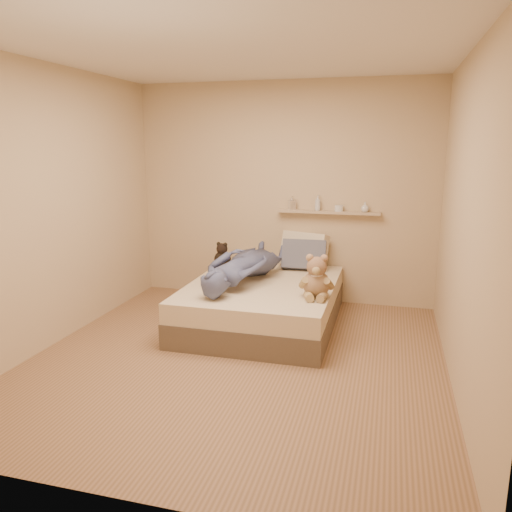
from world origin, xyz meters
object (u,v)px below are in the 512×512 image
(bed, at_px, (263,303))
(teddy_bear, at_px, (316,280))
(pillow_cream, at_px, (304,250))
(game_console, at_px, (216,282))
(wall_shelf, at_px, (328,212))
(dark_plush, at_px, (222,257))
(pillow_grey, at_px, (304,255))
(person, at_px, (243,265))

(bed, xyz_separation_m, teddy_bear, (0.61, -0.37, 0.40))
(teddy_bear, height_order, pillow_cream, teddy_bear)
(game_console, xyz_separation_m, wall_shelf, (0.87, 1.49, 0.51))
(dark_plush, bearing_deg, pillow_grey, 9.55)
(pillow_cream, distance_m, wall_shelf, 0.53)
(pillow_grey, distance_m, person, 0.88)
(person, bearing_deg, dark_plush, -42.95)
(teddy_bear, relative_size, pillow_cream, 0.78)
(game_console, bearing_deg, pillow_cream, 66.86)
(teddy_bear, distance_m, wall_shelf, 1.36)
(pillow_grey, xyz_separation_m, person, (-0.52, -0.71, 0.02))
(bed, bearing_deg, pillow_grey, 65.48)
(pillow_grey, relative_size, person, 0.32)
(person, bearing_deg, bed, -166.08)
(pillow_cream, bearing_deg, person, -120.45)
(teddy_bear, xyz_separation_m, wall_shelf, (-0.06, 1.28, 0.47))
(pillow_cream, bearing_deg, bed, -109.14)
(bed, relative_size, pillow_grey, 3.80)
(bed, distance_m, pillow_cream, 0.98)
(pillow_cream, height_order, wall_shelf, wall_shelf)
(pillow_grey, bearing_deg, bed, -114.52)
(dark_plush, distance_m, pillow_cream, 0.97)
(teddy_bear, relative_size, wall_shelf, 0.36)
(bed, xyz_separation_m, dark_plush, (-0.63, 0.53, 0.36))
(teddy_bear, height_order, dark_plush, teddy_bear)
(dark_plush, height_order, wall_shelf, wall_shelf)
(person, distance_m, wall_shelf, 1.28)
(wall_shelf, bearing_deg, pillow_grey, -137.05)
(teddy_bear, height_order, pillow_grey, teddy_bear)
(person, bearing_deg, pillow_cream, -110.90)
(teddy_bear, distance_m, dark_plush, 1.54)
(bed, xyz_separation_m, person, (-0.21, -0.02, 0.41))
(game_console, bearing_deg, person, 79.37)
(dark_plush, height_order, person, person)
(bed, xyz_separation_m, pillow_cream, (0.29, 0.83, 0.43))
(teddy_bear, distance_m, pillow_cream, 1.24)
(teddy_bear, xyz_separation_m, dark_plush, (-1.24, 0.90, -0.04))
(teddy_bear, distance_m, pillow_grey, 1.10)
(game_console, xyz_separation_m, dark_plush, (-0.31, 1.11, -0.01))
(game_console, relative_size, teddy_bear, 0.39)
(game_console, height_order, pillow_cream, pillow_cream)
(person, xyz_separation_m, wall_shelf, (0.76, 0.92, 0.46))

